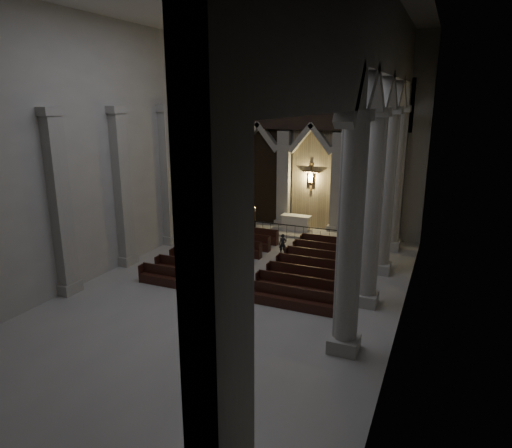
# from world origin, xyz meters

# --- Properties ---
(room) EXTENTS (24.00, 24.10, 12.00)m
(room) POSITION_xyz_m (0.00, 0.00, 7.60)
(room) COLOR #A09D98
(room) RESTS_ON ground
(sanctuary_wall) EXTENTS (14.00, 0.77, 12.00)m
(sanctuary_wall) POSITION_xyz_m (0.00, 11.54, 6.62)
(sanctuary_wall) COLOR #A29F97
(sanctuary_wall) RESTS_ON ground
(right_arcade) EXTENTS (1.00, 24.00, 12.00)m
(right_arcade) POSITION_xyz_m (5.50, 1.33, 7.83)
(right_arcade) COLOR #A29F97
(right_arcade) RESTS_ON ground
(left_pilasters) EXTENTS (0.60, 13.00, 8.03)m
(left_pilasters) POSITION_xyz_m (-6.75, 3.50, 3.91)
(left_pilasters) COLOR #A29F97
(left_pilasters) RESTS_ON ground
(sanctuary_step) EXTENTS (8.50, 2.60, 0.15)m
(sanctuary_step) POSITION_xyz_m (0.00, 10.60, 0.07)
(sanctuary_step) COLOR #A29F97
(sanctuary_step) RESTS_ON ground
(altar) EXTENTS (1.89, 0.76, 0.96)m
(altar) POSITION_xyz_m (-0.63, 10.76, 0.63)
(altar) COLOR beige
(altar) RESTS_ON sanctuary_step
(altar_rail) EXTENTS (5.36, 0.09, 1.05)m
(altar_rail) POSITION_xyz_m (0.00, 8.67, 0.70)
(altar_rail) COLOR black
(altar_rail) RESTS_ON ground
(candle_stand_left) EXTENTS (0.27, 0.27, 1.62)m
(candle_stand_left) POSITION_xyz_m (-3.13, 9.83, 0.44)
(candle_stand_left) COLOR #9E6C30
(candle_stand_left) RESTS_ON ground
(candle_stand_right) EXTENTS (0.24, 0.24, 1.42)m
(candle_stand_right) POSITION_xyz_m (3.20, 9.37, 0.39)
(candle_stand_right) COLOR #9E6C30
(candle_stand_right) RESTS_ON ground
(pews) EXTENTS (9.37, 8.14, 0.88)m
(pews) POSITION_xyz_m (-0.00, 3.76, 0.29)
(pews) COLOR black
(pews) RESTS_ON ground
(worshipper) EXTENTS (0.47, 0.36, 1.15)m
(worshipper) POSITION_xyz_m (0.11, 6.21, 0.57)
(worshipper) COLOR black
(worshipper) RESTS_ON ground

